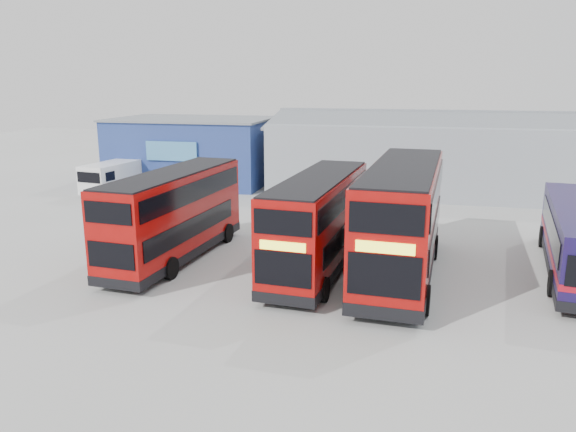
{
  "coord_description": "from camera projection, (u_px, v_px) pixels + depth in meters",
  "views": [
    {
      "loc": [
        3.77,
        -23.87,
        8.14
      ],
      "look_at": [
        -1.95,
        0.1,
        2.1
      ],
      "focal_mm": 35.0,
      "sensor_mm": 36.0,
      "label": 1
    }
  ],
  "objects": [
    {
      "name": "double_decker_left",
      "position": [
        174.0,
        216.0,
        25.54
      ],
      "size": [
        3.11,
        9.85,
        4.1
      ],
      "rotation": [
        0.0,
        0.0,
        3.06
      ],
      "color": "#9A0A08",
      "rests_on": "ground"
    },
    {
      "name": "ground_plane",
      "position": [
        329.0,
        264.0,
        25.34
      ],
      "size": [
        120.0,
        120.0,
        0.0
      ],
      "primitive_type": "plane",
      "color": "#9B9B96",
      "rests_on": "ground"
    },
    {
      "name": "double_decker_right",
      "position": [
        402.0,
        222.0,
        23.31
      ],
      "size": [
        3.39,
        11.38,
        4.75
      ],
      "rotation": [
        0.0,
        0.0,
        -0.06
      ],
      "color": "#9A0A08",
      "rests_on": "ground"
    },
    {
      "name": "double_decker_centre",
      "position": [
        318.0,
        224.0,
        24.03
      ],
      "size": [
        3.09,
        9.97,
        4.15
      ],
      "rotation": [
        0.0,
        0.0,
        -0.07
      ],
      "color": "#9A0A08",
      "rests_on": "ground"
    },
    {
      "name": "panel_van",
      "position": [
        113.0,
        176.0,
        40.54
      ],
      "size": [
        2.8,
        5.46,
        2.29
      ],
      "rotation": [
        0.0,
        0.0,
        -0.14
      ],
      "color": "white",
      "rests_on": "ground"
    },
    {
      "name": "maintenance_shed",
      "position": [
        480.0,
        155.0,
        41.81
      ],
      "size": [
        30.5,
        12.0,
        5.89
      ],
      "color": "#90959D",
      "rests_on": "ground"
    },
    {
      "name": "office_block",
      "position": [
        194.0,
        150.0,
        44.88
      ],
      "size": [
        12.3,
        8.32,
        5.12
      ],
      "color": "navy",
      "rests_on": "ground"
    }
  ]
}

